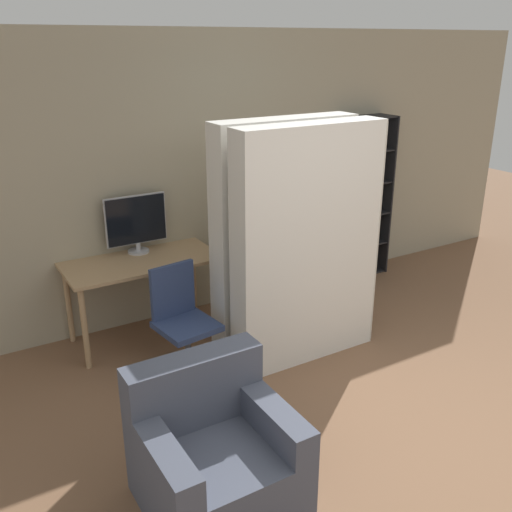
# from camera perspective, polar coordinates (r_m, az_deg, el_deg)

# --- Properties ---
(ground_plane) EXTENTS (16.00, 16.00, 0.00)m
(ground_plane) POSITION_cam_1_polar(r_m,az_deg,el_deg) (4.05, 20.38, -20.46)
(ground_plane) COLOR brown
(wall_back) EXTENTS (8.00, 0.06, 2.70)m
(wall_back) POSITION_cam_1_polar(r_m,az_deg,el_deg) (5.70, -3.18, 8.20)
(wall_back) COLOR tan
(wall_back) RESTS_ON ground
(desk) EXTENTS (1.35, 0.65, 0.76)m
(desk) POSITION_cam_1_polar(r_m,az_deg,el_deg) (5.19, -11.31, -1.41)
(desk) COLOR tan
(desk) RESTS_ON ground
(monitor) EXTENTS (0.57, 0.20, 0.54)m
(monitor) POSITION_cam_1_polar(r_m,az_deg,el_deg) (5.27, -11.89, 3.34)
(monitor) COLOR #B7B7BC
(monitor) RESTS_ON desk
(office_chair) EXTENTS (0.52, 0.52, 0.90)m
(office_chair) POSITION_cam_1_polar(r_m,az_deg,el_deg) (4.75, -7.24, -7.45)
(office_chair) COLOR #4C4C51
(office_chair) RESTS_ON ground
(bookshelf) EXTENTS (0.65, 0.31, 1.82)m
(bookshelf) POSITION_cam_1_polar(r_m,az_deg,el_deg) (6.55, 9.90, 5.67)
(bookshelf) COLOR black
(bookshelf) RESTS_ON ground
(mattress_near) EXTENTS (1.32, 0.27, 2.00)m
(mattress_near) POSITION_cam_1_polar(r_m,az_deg,el_deg) (4.69, 5.22, 0.91)
(mattress_near) COLOR silver
(mattress_near) RESTS_ON ground
(mattress_far) EXTENTS (1.32, 0.27, 2.00)m
(mattress_far) POSITION_cam_1_polar(r_m,az_deg,el_deg) (4.96, 2.80, 2.12)
(mattress_far) COLOR silver
(mattress_far) RESTS_ON ground
(armchair) EXTENTS (0.85, 0.80, 0.85)m
(armchair) POSITION_cam_1_polar(r_m,az_deg,el_deg) (3.54, -4.27, -19.09)
(armchair) COLOR #474C5B
(armchair) RESTS_ON ground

